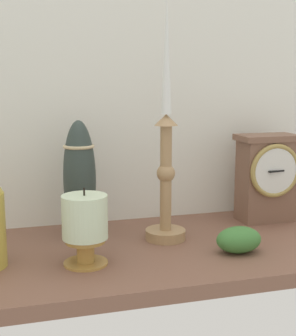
{
  "coord_description": "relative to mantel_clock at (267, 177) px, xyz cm",
  "views": [
    {
      "loc": [
        -26.04,
        -80.22,
        29.22
      ],
      "look_at": [
        -2.85,
        0.0,
        14.0
      ],
      "focal_mm": 53.28,
      "sensor_mm": 36.0,
      "label": 1
    }
  ],
  "objects": [
    {
      "name": "mantel_clock",
      "position": [
        0.0,
        0.0,
        0.0
      ],
      "size": [
        12.15,
        8.04,
        17.83
      ],
      "color": "brown",
      "rests_on": "ground_plane"
    },
    {
      "name": "back_wall",
      "position": [
        -24.95,
        9.73,
        23.23
      ],
      "size": [
        120.0,
        2.0,
        65.0
      ],
      "primitive_type": "cube",
      "color": "white",
      "rests_on": "ground_plane"
    },
    {
      "name": "ground_plane",
      "position": [
        -24.95,
        -8.77,
        -10.47
      ],
      "size": [
        100.0,
        36.0,
        2.4
      ],
      "primitive_type": "cube",
      "color": "brown"
    },
    {
      "name": "pillar_candle_front",
      "position": [
        -39.63,
        -14.11,
        -2.73
      ],
      "size": [
        7.22,
        7.22,
        12.42
      ],
      "color": "#B1853E",
      "rests_on": "ground_plane"
    },
    {
      "name": "candlestick_tall_left",
      "position": [
        -23.6,
        -5.75,
        4.93
      ],
      "size": [
        7.35,
        7.35,
        43.48
      ],
      "color": "#A68257",
      "rests_on": "ground_plane"
    },
    {
      "name": "tall_ceramic_vase",
      "position": [
        -38.16,
        0.72,
        1.7
      ],
      "size": [
        5.99,
        5.99,
        21.64
      ],
      "color": "#303D38",
      "rests_on": "ground_plane"
    },
    {
      "name": "ivy_sprig",
      "position": [
        -13.9,
        -15.91,
        -7.02
      ],
      "size": [
        7.88,
        5.52,
        4.49
      ],
      "color": "#3E7836",
      "rests_on": "ground_plane"
    }
  ]
}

